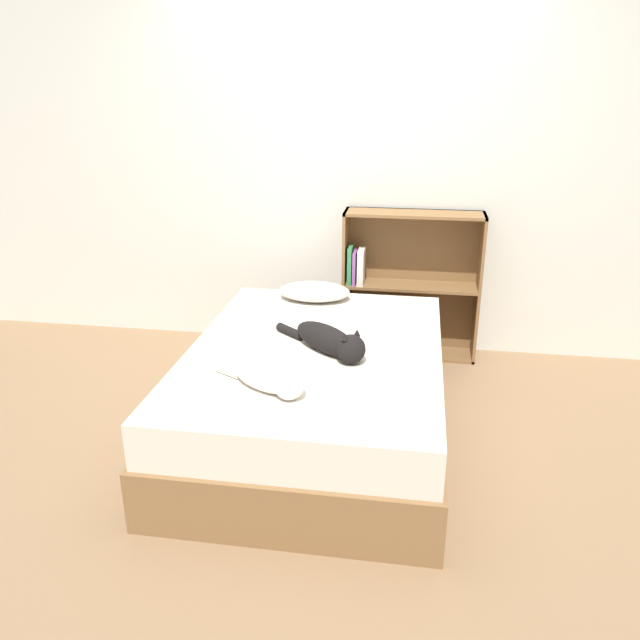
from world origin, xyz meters
TOP-DOWN VIEW (x-y plane):
  - ground_plane at (0.00, 0.00)m, footprint 8.00×8.00m
  - wall_back at (0.00, 1.36)m, footprint 8.00×0.06m
  - bed at (0.00, 0.00)m, footprint 1.36×1.89m
  - pillow at (-0.14, 0.76)m, footprint 0.46×0.31m
  - cat_light at (-0.12, -0.53)m, footprint 0.49×0.32m
  - cat_dark at (0.09, -0.07)m, footprint 0.54×0.46m
  - bookshelf at (0.44, 1.24)m, footprint 0.94×0.26m

SIDE VIEW (x-z plane):
  - ground_plane at x=0.00m, z-range 0.00..0.00m
  - bed at x=0.00m, z-range 0.00..0.52m
  - bookshelf at x=0.44m, z-range 0.01..1.04m
  - pillow at x=-0.14m, z-range 0.53..0.63m
  - cat_light at x=-0.12m, z-range 0.51..0.67m
  - cat_dark at x=0.09m, z-range 0.51..0.68m
  - wall_back at x=0.00m, z-range 0.00..2.50m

